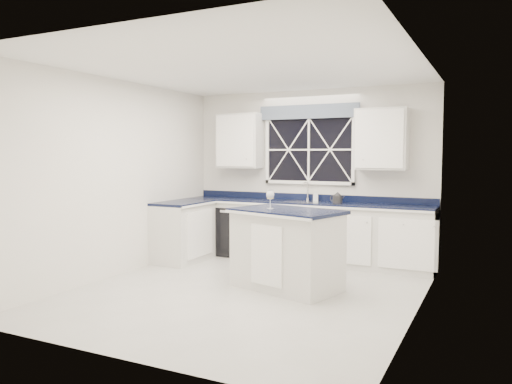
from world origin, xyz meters
The scene contains 13 objects.
ground centered at (0.00, 0.00, 0.00)m, with size 4.50×4.50×0.00m, color #B3B3AE.
back_wall centered at (0.00, 2.25, 1.35)m, with size 4.00×0.10×2.70m, color white.
base_cabinets centered at (-0.33, 1.78, 0.45)m, with size 3.99×1.60×0.90m.
countertop centered at (0.00, 1.95, 0.92)m, with size 3.98×0.64×0.04m, color black.
dishwasher centered at (-1.10, 1.95, 0.41)m, with size 0.60×0.58×0.82m, color black.
window centered at (0.00, 2.20, 1.83)m, with size 1.65×0.09×1.26m.
upper_cabinets centered at (0.00, 2.08, 1.90)m, with size 3.10×0.34×0.90m.
faucet centered at (0.00, 2.14, 1.10)m, with size 0.05×0.20×0.30m.
island centered at (0.39, 0.35, 0.50)m, with size 1.51×1.15×1.00m.
rug centered at (-0.05, 1.12, 0.01)m, with size 1.44×1.05×0.02m.
kettle centered at (0.56, 1.93, 1.02)m, with size 0.24×0.17×0.17m.
wine_glass centered at (0.17, 0.34, 1.16)m, with size 0.10×0.10×0.24m.
soap_bottle centered at (0.15, 2.12, 1.02)m, with size 0.08×0.08×0.17m, color silver.
Camera 1 is at (2.74, -5.34, 1.68)m, focal length 35.00 mm.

